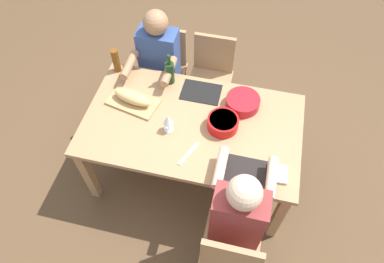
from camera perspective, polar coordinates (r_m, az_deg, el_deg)
ground_plane at (r=3.30m, az=0.00°, el=-6.35°), size 8.00×8.00×0.00m
dining_table at (r=2.74m, az=0.00°, el=0.32°), size 1.67×0.97×0.74m
chair_far_center at (r=3.39m, az=3.17°, el=9.42°), size 0.40×0.40×0.85m
chair_far_left at (r=3.47m, az=-4.40°, el=10.64°), size 0.40×0.40×0.85m
diner_far_left at (r=3.20m, az=-5.55°, el=11.17°), size 0.41×0.53×1.20m
chair_near_right at (r=2.52m, az=6.30°, el=-18.78°), size 0.40×0.40×0.85m
diner_near_right at (r=2.38m, az=7.53°, el=-13.12°), size 0.41×0.53×1.20m
serving_bowl_fruit at (r=2.62m, az=5.07°, el=1.48°), size 0.24×0.24×0.09m
serving_bowl_greens at (r=2.77m, az=8.30°, el=4.83°), size 0.27×0.27×0.08m
cutting_board at (r=2.83m, az=-9.57°, el=4.77°), size 0.44×0.30×0.02m
bread_loaf at (r=2.79m, az=-9.73°, el=5.50°), size 0.34×0.17×0.09m
wine_bottle at (r=2.89m, az=-3.67°, el=9.66°), size 0.08×0.08×0.29m
beer_bottle at (r=3.04m, az=-12.32°, el=11.26°), size 0.06×0.06×0.22m
wine_glass at (r=2.55m, az=-3.94°, el=1.83°), size 0.08×0.08×0.17m
placemat_far_center at (r=2.87m, az=1.49°, el=6.46°), size 0.32×0.23×0.01m
placemat_near_right at (r=2.47m, az=8.71°, el=-6.44°), size 0.32×0.23×0.01m
carving_knife at (r=2.51m, az=-0.54°, el=-3.64°), size 0.12×0.22×0.01m
napkin_stack at (r=2.49m, az=13.75°, el=-6.71°), size 0.14×0.14×0.02m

